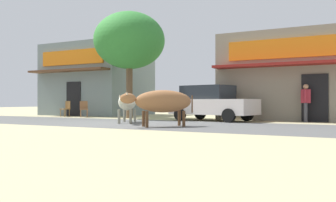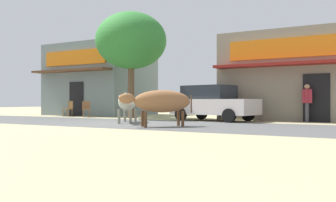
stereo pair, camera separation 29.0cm
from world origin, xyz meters
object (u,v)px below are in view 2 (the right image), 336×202
(parked_hatchback_car, at_px, (212,103))
(cafe_chair_by_doorway, at_px, (69,108))
(roadside_tree, at_px, (131,41))
(cow_far_dark, at_px, (161,102))
(pedestrian_by_shop, at_px, (307,100))
(cow_near_brown, at_px, (127,103))
(cafe_chair_near_tree, at_px, (86,108))

(parked_hatchback_car, bearing_deg, cafe_chair_by_doorway, 178.54)
(roadside_tree, distance_m, parked_hatchback_car, 5.85)
(cafe_chair_by_doorway, bearing_deg, cow_far_dark, -27.77)
(pedestrian_by_shop, bearing_deg, roadside_tree, -177.16)
(roadside_tree, bearing_deg, cow_near_brown, -57.43)
(cow_near_brown, bearing_deg, cafe_chair_near_tree, 147.87)
(cow_near_brown, height_order, cafe_chair_by_doorway, cow_near_brown)
(cow_near_brown, distance_m, cafe_chair_near_tree, 6.07)
(roadside_tree, bearing_deg, pedestrian_by_shop, 2.84)
(cow_far_dark, height_order, cafe_chair_near_tree, cow_far_dark)
(cow_near_brown, relative_size, pedestrian_by_shop, 1.63)
(cow_near_brown, bearing_deg, parked_hatchback_car, 51.03)
(parked_hatchback_car, bearing_deg, roadside_tree, 175.73)
(pedestrian_by_shop, xyz_separation_m, cafe_chair_near_tree, (-11.72, -0.74, -0.45))
(cafe_chair_near_tree, xyz_separation_m, cafe_chair_by_doorway, (-1.51, 0.18, 0.00))
(cow_near_brown, relative_size, cafe_chair_near_tree, 2.92)
(roadside_tree, xyz_separation_m, cow_far_dark, (4.68, -4.90, -3.25))
(cow_far_dark, distance_m, cafe_chair_by_doorway, 10.26)
(cafe_chair_near_tree, bearing_deg, pedestrian_by_shop, 3.62)
(cow_far_dark, xyz_separation_m, cafe_chair_near_tree, (-7.56, 4.60, -0.38))
(cow_near_brown, height_order, cafe_chair_near_tree, cow_near_brown)
(parked_hatchback_car, distance_m, cafe_chair_by_doorway, 9.21)
(roadside_tree, height_order, cow_far_dark, roadside_tree)
(parked_hatchback_car, bearing_deg, cafe_chair_near_tree, 179.59)
(cow_far_dark, relative_size, pedestrian_by_shop, 1.34)
(roadside_tree, distance_m, pedestrian_by_shop, 9.41)
(roadside_tree, distance_m, cafe_chair_near_tree, 4.64)
(pedestrian_by_shop, bearing_deg, cow_far_dark, -127.94)
(parked_hatchback_car, xyz_separation_m, cow_far_dark, (-0.13, -4.54, 0.05))
(cow_near_brown, xyz_separation_m, pedestrian_by_shop, (6.59, 3.97, 0.12))
(cow_far_dark, height_order, cafe_chair_by_doorway, cow_far_dark)
(roadside_tree, bearing_deg, parked_hatchback_car, -4.27)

